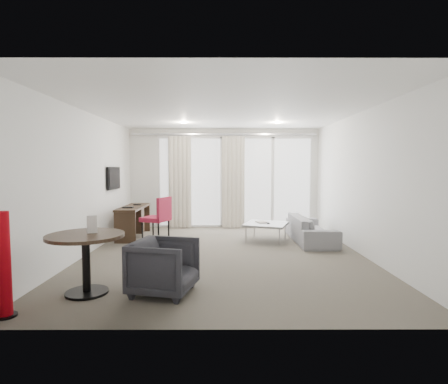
{
  "coord_description": "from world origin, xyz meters",
  "views": [
    {
      "loc": [
        -0.02,
        -6.31,
        1.58
      ],
      "look_at": [
        0.0,
        0.6,
        1.1
      ],
      "focal_mm": 28.0,
      "sensor_mm": 36.0,
      "label": 1
    }
  ],
  "objects_px": {
    "rattan_chair_b": "(279,203)",
    "tub_armchair": "(164,267)",
    "round_table": "(86,264)",
    "red_lamp": "(4,265)",
    "sofa": "(311,229)",
    "desk_chair": "(156,219)",
    "rattan_chair_a": "(258,206)",
    "coffee_table": "(266,232)",
    "desk": "(134,222)"
  },
  "relations": [
    {
      "from": "rattan_chair_b",
      "to": "tub_armchair",
      "type": "bearing_deg",
      "value": -116.91
    },
    {
      "from": "round_table",
      "to": "rattan_chair_b",
      "type": "relative_size",
      "value": 1.07
    },
    {
      "from": "red_lamp",
      "to": "sofa",
      "type": "xyz_separation_m",
      "value": [
        4.2,
        3.81,
        -0.29
      ]
    },
    {
      "from": "desk_chair",
      "to": "tub_armchair",
      "type": "xyz_separation_m",
      "value": [
        0.69,
        -3.05,
        -0.14
      ]
    },
    {
      "from": "desk_chair",
      "to": "round_table",
      "type": "bearing_deg",
      "value": -72.84
    },
    {
      "from": "round_table",
      "to": "tub_armchair",
      "type": "relative_size",
      "value": 1.25
    },
    {
      "from": "rattan_chair_a",
      "to": "rattan_chair_b",
      "type": "relative_size",
      "value": 1.01
    },
    {
      "from": "red_lamp",
      "to": "sofa",
      "type": "relative_size",
      "value": 0.6
    },
    {
      "from": "sofa",
      "to": "rattan_chair_a",
      "type": "distance_m",
      "value": 2.92
    },
    {
      "from": "sofa",
      "to": "coffee_table",
      "type": "bearing_deg",
      "value": 87.17
    },
    {
      "from": "rattan_chair_b",
      "to": "coffee_table",
      "type": "bearing_deg",
      "value": -109.9
    },
    {
      "from": "desk",
      "to": "tub_armchair",
      "type": "bearing_deg",
      "value": -70.09
    },
    {
      "from": "round_table",
      "to": "red_lamp",
      "type": "bearing_deg",
      "value": -130.94
    },
    {
      "from": "desk",
      "to": "rattan_chair_b",
      "type": "relative_size",
      "value": 1.69
    },
    {
      "from": "red_lamp",
      "to": "round_table",
      "type": "bearing_deg",
      "value": 49.06
    },
    {
      "from": "desk",
      "to": "rattan_chair_a",
      "type": "height_order",
      "value": "rattan_chair_a"
    },
    {
      "from": "coffee_table",
      "to": "sofa",
      "type": "relative_size",
      "value": 0.46
    },
    {
      "from": "desk_chair",
      "to": "tub_armchair",
      "type": "distance_m",
      "value": 3.14
    },
    {
      "from": "tub_armchair",
      "to": "coffee_table",
      "type": "bearing_deg",
      "value": -14.8
    },
    {
      "from": "desk_chair",
      "to": "coffee_table",
      "type": "distance_m",
      "value": 2.39
    },
    {
      "from": "desk_chair",
      "to": "rattan_chair_a",
      "type": "height_order",
      "value": "desk_chair"
    },
    {
      "from": "sofa",
      "to": "rattan_chair_a",
      "type": "bearing_deg",
      "value": 16.92
    },
    {
      "from": "desk_chair",
      "to": "sofa",
      "type": "height_order",
      "value": "desk_chair"
    },
    {
      "from": "desk",
      "to": "sofa",
      "type": "xyz_separation_m",
      "value": [
        3.94,
        -0.49,
        -0.08
      ]
    },
    {
      "from": "coffee_table",
      "to": "sofa",
      "type": "distance_m",
      "value": 0.96
    },
    {
      "from": "red_lamp",
      "to": "tub_armchair",
      "type": "bearing_deg",
      "value": 23.56
    },
    {
      "from": "red_lamp",
      "to": "tub_armchair",
      "type": "relative_size",
      "value": 1.49
    },
    {
      "from": "rattan_chair_a",
      "to": "tub_armchair",
      "type": "bearing_deg",
      "value": -94.86
    },
    {
      "from": "desk_chair",
      "to": "red_lamp",
      "type": "height_order",
      "value": "red_lamp"
    },
    {
      "from": "red_lamp",
      "to": "rattan_chair_b",
      "type": "xyz_separation_m",
      "value": [
        4.13,
        7.6,
        -0.12
      ]
    },
    {
      "from": "red_lamp",
      "to": "desk_chair",
      "type": "bearing_deg",
      "value": 76.8
    },
    {
      "from": "sofa",
      "to": "rattan_chair_b",
      "type": "height_order",
      "value": "rattan_chair_b"
    },
    {
      "from": "desk_chair",
      "to": "tub_armchair",
      "type": "height_order",
      "value": "desk_chair"
    },
    {
      "from": "coffee_table",
      "to": "rattan_chair_a",
      "type": "height_order",
      "value": "rattan_chair_a"
    },
    {
      "from": "desk",
      "to": "red_lamp",
      "type": "relative_size",
      "value": 1.33
    },
    {
      "from": "desk",
      "to": "desk_chair",
      "type": "xyz_separation_m",
      "value": [
        0.61,
        -0.55,
        0.13
      ]
    },
    {
      "from": "round_table",
      "to": "rattan_chair_a",
      "type": "relative_size",
      "value": 1.06
    },
    {
      "from": "tub_armchair",
      "to": "rattan_chair_a",
      "type": "distance_m",
      "value": 6.18
    },
    {
      "from": "coffee_table",
      "to": "rattan_chair_a",
      "type": "distance_m",
      "value": 2.76
    },
    {
      "from": "round_table",
      "to": "coffee_table",
      "type": "height_order",
      "value": "round_table"
    },
    {
      "from": "red_lamp",
      "to": "sofa",
      "type": "distance_m",
      "value": 5.68
    },
    {
      "from": "tub_armchair",
      "to": "desk_chair",
      "type": "bearing_deg",
      "value": 25.85
    },
    {
      "from": "round_table",
      "to": "coffee_table",
      "type": "relative_size",
      "value": 1.1
    },
    {
      "from": "rattan_chair_a",
      "to": "round_table",
      "type": "bearing_deg",
      "value": -103.1
    },
    {
      "from": "red_lamp",
      "to": "rattan_chair_a",
      "type": "relative_size",
      "value": 1.27
    },
    {
      "from": "round_table",
      "to": "rattan_chair_a",
      "type": "distance_m",
      "value": 6.52
    },
    {
      "from": "desk_chair",
      "to": "rattan_chair_a",
      "type": "relative_size",
      "value": 1.09
    },
    {
      "from": "round_table",
      "to": "tub_armchair",
      "type": "xyz_separation_m",
      "value": [
        0.98,
        -0.0,
        -0.03
      ]
    },
    {
      "from": "desk_chair",
      "to": "red_lamp",
      "type": "distance_m",
      "value": 3.84
    },
    {
      "from": "round_table",
      "to": "red_lamp",
      "type": "height_order",
      "value": "red_lamp"
    }
  ]
}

